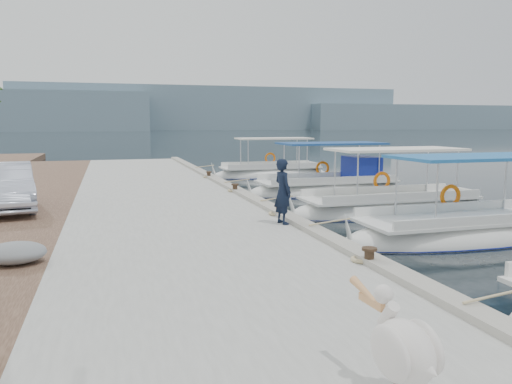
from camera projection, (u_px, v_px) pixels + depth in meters
ground at (311, 246)px, 12.62m from camera, size 400.00×400.00×0.00m
concrete_quay at (169, 209)px, 16.48m from camera, size 6.00×40.00×0.50m
quay_curb at (249, 196)px, 17.23m from camera, size 0.44×40.00×0.12m
cobblestone_strip at (2, 217)px, 15.07m from camera, size 4.00×40.00×0.50m
distant_hills at (191, 112)px, 211.20m from camera, size 330.00×60.00×18.00m
fishing_caique_b at (466, 235)px, 13.30m from camera, size 7.30×2.37×2.83m
fishing_caique_c at (389, 210)px, 17.08m from camera, size 7.47×2.23×2.83m
fishing_caique_d at (329, 189)px, 21.91m from camera, size 7.44×2.44×2.83m
fishing_caique_e at (271, 175)px, 28.61m from camera, size 6.98×2.16×2.83m
mooring_bollards at (279, 209)px, 13.85m from camera, size 0.28×20.28×0.33m
pelican at (402, 347)px, 4.60m from camera, size 0.49×1.32×1.03m
fisherman at (283, 191)px, 12.75m from camera, size 0.51×0.67×1.68m
parked_car at (5, 187)px, 14.76m from camera, size 2.24×4.45×1.40m
tarp_bundle at (15, 253)px, 9.20m from camera, size 1.10×0.90×0.40m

